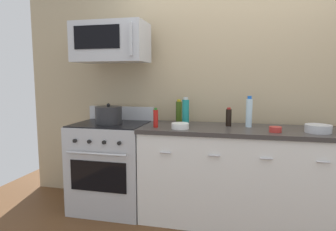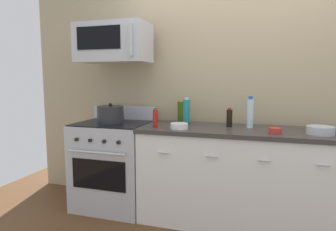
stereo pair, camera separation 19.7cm
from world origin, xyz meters
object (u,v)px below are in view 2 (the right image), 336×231
at_px(range_oven, 114,164).
at_px(bottle_olive_oil, 181,112).
at_px(microwave, 113,43).
at_px(bottle_water_clear, 250,113).
at_px(bottle_soy_sauce_dark, 229,118).
at_px(bowl_white_ceramic, 179,126).
at_px(bottle_hot_sauce_red, 155,118).
at_px(bowl_steel_prep, 320,130).
at_px(bowl_red_small, 275,131).
at_px(stockpot, 111,115).
at_px(bottle_sparkling_teal, 186,112).

xyz_separation_m(range_oven, bottle_olive_oil, (0.68, 0.23, 0.57)).
xyz_separation_m(microwave, bottle_water_clear, (1.39, 0.04, -0.69)).
bearing_deg(range_oven, microwave, 89.71).
distance_m(bottle_soy_sauce_dark, bowl_white_ceramic, 0.51).
xyz_separation_m(microwave, bottle_hot_sauce_red, (0.53, -0.19, -0.74)).
bearing_deg(bowl_steel_prep, microwave, 176.00).
height_order(bottle_water_clear, bowl_red_small, bottle_water_clear).
distance_m(range_oven, stockpot, 0.54).
bearing_deg(bowl_steel_prep, bottle_water_clear, 162.93).
bearing_deg(bottle_soy_sauce_dark, microwave, -177.94).
bearing_deg(bottle_olive_oil, bottle_sparkling_teal, -55.60).
height_order(microwave, bowl_white_ceramic, microwave).
xyz_separation_m(bottle_hot_sauce_red, stockpot, (-0.53, 0.09, 0.00)).
distance_m(bottle_soy_sauce_dark, bottle_hot_sauce_red, 0.72).
xyz_separation_m(bottle_olive_oil, bowl_steel_prep, (1.29, -0.33, -0.08)).
bearing_deg(stockpot, bottle_sparkling_teal, 10.55).
relative_size(bottle_sparkling_teal, bowl_white_ceramic, 1.70).
xyz_separation_m(microwave, bottle_soy_sauce_dark, (1.20, 0.04, -0.74)).
height_order(bottle_water_clear, stockpot, bottle_water_clear).
height_order(microwave, bottle_olive_oil, microwave).
bearing_deg(bowl_white_ceramic, bottle_water_clear, 22.18).
bearing_deg(range_oven, stockpot, -90.00).
bearing_deg(bottle_water_clear, microwave, -178.42).
distance_m(bottle_hot_sauce_red, bowl_white_ceramic, 0.25).
xyz_separation_m(bowl_steel_prep, bowl_red_small, (-0.36, -0.07, -0.01)).
xyz_separation_m(bowl_red_small, stockpot, (-1.61, 0.11, 0.07)).
xyz_separation_m(bottle_olive_oil, bowl_white_ceramic, (0.09, -0.41, -0.09)).
xyz_separation_m(bottle_water_clear, bottle_hot_sauce_red, (-0.87, -0.23, -0.05)).
bearing_deg(bottle_sparkling_teal, stockpot, -169.45).
bearing_deg(stockpot, bowl_red_small, -3.75).
bearing_deg(range_oven, bowl_white_ceramic, -12.51).
distance_m(microwave, bowl_steel_prep, 2.13).
bearing_deg(microwave, bottle_sparkling_teal, 3.42).
xyz_separation_m(range_oven, bowl_steel_prep, (1.97, -0.09, 0.49)).
bearing_deg(microwave, bottle_water_clear, 1.58).
height_order(microwave, bottle_sparkling_teal, microwave).
distance_m(bottle_olive_oil, bowl_red_small, 1.02).
height_order(bottle_sparkling_teal, bowl_red_small, bottle_sparkling_teal).
relative_size(bottle_water_clear, bottle_sparkling_teal, 1.07).
relative_size(bottle_olive_oil, bottle_sparkling_teal, 0.88).
xyz_separation_m(bottle_soy_sauce_dark, bowl_steel_prep, (0.76, -0.18, -0.05)).
height_order(microwave, bottle_water_clear, microwave).
distance_m(bowl_steel_prep, stockpot, 1.97).
xyz_separation_m(bottle_sparkling_teal, bowl_steel_prep, (1.19, -0.18, -0.09)).
height_order(range_oven, bottle_sparkling_teal, bottle_sparkling_teal).
bearing_deg(bottle_hot_sauce_red, bottle_olive_oil, 68.36).
distance_m(bottle_hot_sauce_red, bowl_steel_prep, 1.44).
relative_size(bowl_white_ceramic, stockpot, 0.60).
bearing_deg(bottle_hot_sauce_red, stockpot, 170.11).
xyz_separation_m(bottle_sparkling_teal, bowl_white_ceramic, (-0.00, -0.26, -0.10)).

